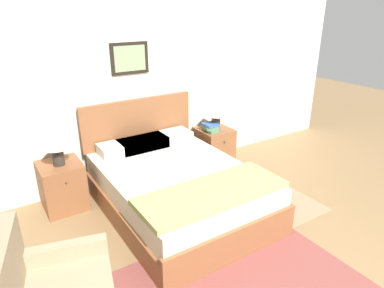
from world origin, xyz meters
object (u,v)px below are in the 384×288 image
Objects in this scene: nightstand_near_window at (63,186)px; nightstand_by_door at (214,147)px; table_lamp_near_window at (56,142)px; table_lamp_by_door at (216,111)px; bed at (176,186)px.

nightstand_near_window and nightstand_by_door have the same top height.
table_lamp_near_window is 1.00× the size of table_lamp_by_door.
nightstand_by_door is 2.32m from table_lamp_near_window.
table_lamp_near_window is 2.26m from table_lamp_by_door.
bed is at bearing -145.23° from nightstand_by_door.
nightstand_by_door is at bearing 113.27° from table_lamp_by_door.
table_lamp_near_window and table_lamp_by_door have the same top height.
bed is 3.69× the size of nightstand_by_door.
table_lamp_by_door is at bearing -66.73° from nightstand_by_door.
bed is 5.16× the size of table_lamp_by_door.
nightstand_by_door is 1.40× the size of table_lamp_by_door.
table_lamp_near_window is at bearing -93.11° from nightstand_near_window.
nightstand_by_door is 0.58m from table_lamp_by_door.
table_lamp_near_window is (-1.12, 0.76, 0.56)m from bed.
nightstand_by_door is at bearing 0.00° from nightstand_near_window.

